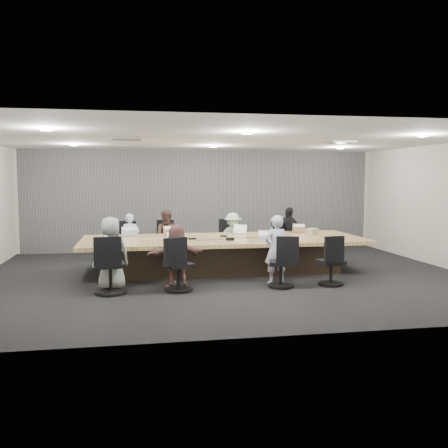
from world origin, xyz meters
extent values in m
cube|color=black|center=(0.00, 0.00, 0.00)|extent=(10.00, 8.00, 0.00)
cube|color=white|center=(0.00, 0.00, 2.80)|extent=(10.00, 8.00, 0.00)
cube|color=beige|center=(0.00, 4.00, 1.40)|extent=(10.00, 0.00, 2.80)
cube|color=beige|center=(0.00, -4.00, 1.40)|extent=(10.00, 0.00, 2.80)
cube|color=beige|center=(5.00, 0.00, 1.40)|extent=(0.00, 8.00, 2.80)
cube|color=slate|center=(0.00, 3.92, 1.40)|extent=(9.80, 0.04, 2.80)
cube|color=#2D2117|center=(0.00, 0.50, 0.33)|extent=(4.80, 1.40, 0.66)
cube|color=tan|center=(0.00, 0.50, 0.70)|extent=(6.00, 2.20, 0.08)
imported|color=silver|center=(-1.98, 1.85, 0.60)|extent=(0.47, 0.33, 1.20)
cube|color=#B2B2B7|center=(-1.98, 1.30, 0.75)|extent=(0.36, 0.25, 0.02)
imported|color=#4B332D|center=(-1.10, 1.85, 0.63)|extent=(0.68, 0.56, 1.27)
cube|color=#8C6647|center=(-1.10, 1.30, 0.75)|extent=(0.31, 0.21, 0.02)
imported|color=#A3B8A7|center=(0.47, 1.85, 0.59)|extent=(0.84, 0.60, 1.18)
cube|color=#B2B2B7|center=(0.47, 1.30, 0.75)|extent=(0.33, 0.27, 0.02)
imported|color=black|center=(1.89, 1.85, 0.65)|extent=(0.82, 0.49, 1.31)
cube|color=#8C6647|center=(1.89, 1.30, 0.75)|extent=(0.34, 0.27, 0.02)
imported|color=#929993|center=(-2.30, -0.85, 0.67)|extent=(0.74, 0.57, 1.33)
cube|color=#8C6647|center=(-2.30, -0.30, 0.75)|extent=(0.32, 0.25, 0.02)
imported|color=brown|center=(-1.12, -0.85, 0.59)|extent=(1.14, 0.56, 1.17)
cube|color=#B2B2B7|center=(-1.12, -0.30, 0.75)|extent=(0.33, 0.23, 0.02)
imported|color=silver|center=(0.78, -0.85, 0.66)|extent=(0.53, 0.40, 1.32)
cube|color=#B2B2B7|center=(0.78, -0.30, 0.75)|extent=(0.32, 0.25, 0.02)
cylinder|color=#377B4C|center=(-2.41, 0.96, 0.86)|extent=(0.08, 0.08, 0.24)
cylinder|color=#377B4C|center=(1.07, 0.49, 0.85)|extent=(0.06, 0.06, 0.23)
cylinder|color=silver|center=(-0.97, 0.84, 0.86)|extent=(0.09, 0.09, 0.24)
cylinder|color=white|center=(-0.83, 0.73, 0.79)|extent=(0.10, 0.10, 0.10)
cylinder|color=white|center=(1.13, 0.71, 0.79)|extent=(0.11, 0.11, 0.10)
cylinder|color=brown|center=(-2.28, 0.38, 0.79)|extent=(0.11, 0.11, 0.11)
cube|color=black|center=(-0.69, 0.36, 0.76)|extent=(0.18, 0.15, 0.03)
cube|color=black|center=(0.05, 0.73, 0.75)|extent=(0.16, 0.13, 0.03)
cube|color=black|center=(0.06, 0.02, 0.77)|extent=(0.17, 0.07, 0.06)
cube|color=tan|center=(2.09, 0.72, 0.81)|extent=(0.32, 0.30, 0.15)
cube|color=gold|center=(2.25, 0.15, 0.76)|extent=(0.18, 0.13, 0.04)
camera|label=1|loc=(-1.87, -10.00, 2.01)|focal=40.00mm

